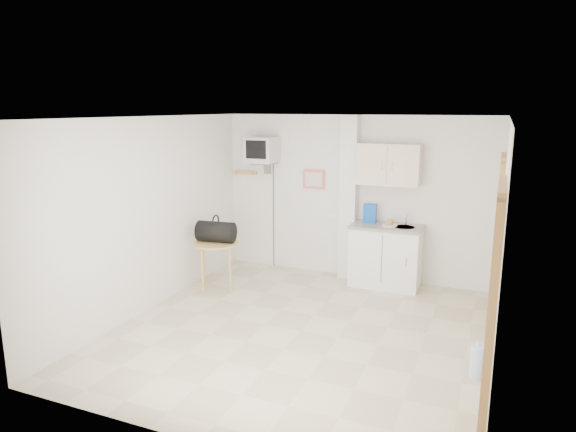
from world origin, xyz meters
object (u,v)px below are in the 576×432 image
at_px(crt_television, 262,151).
at_px(duffel_bag, 216,231).
at_px(round_table, 216,249).
at_px(water_bottle, 476,361).

relative_size(crt_television, duffel_bag, 3.79).
bearing_deg(duffel_bag, crt_television, 73.01).
xyz_separation_m(round_table, water_bottle, (3.63, -1.19, -0.44)).
xyz_separation_m(crt_television, round_table, (-0.20, -1.15, -1.32)).
relative_size(crt_television, water_bottle, 5.75).
height_order(crt_television, duffel_bag, crt_television).
height_order(round_table, duffel_bag, duffel_bag).
bearing_deg(crt_television, water_bottle, -34.38).
relative_size(round_table, water_bottle, 1.89).
height_order(crt_television, round_table, crt_television).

